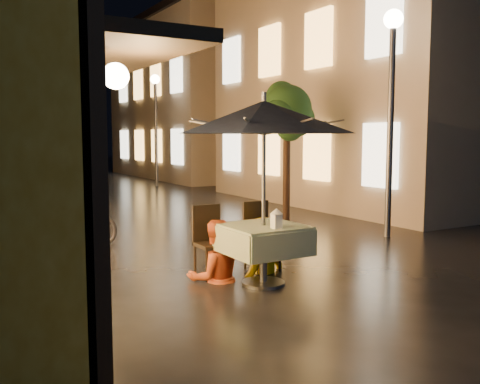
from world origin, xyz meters
TOP-DOWN VIEW (x-y plane):
  - ground at (0.00, 0.00)m, footprint 90.00×90.00m
  - east_building_near at (7.49, 6.50)m, footprint 7.30×9.30m
  - east_building_far at (7.49, 18.00)m, footprint 7.30×10.30m
  - street_tree at (2.41, 4.51)m, footprint 1.43×1.20m
  - streetlamp_near at (3.00, 2.00)m, footprint 0.36×0.36m
  - streetlamp_far at (3.00, 14.00)m, footprint 0.36×0.36m
  - cafe_table at (-0.84, 0.40)m, footprint 0.99×0.99m
  - patio_umbrella at (-0.84, 0.40)m, footprint 2.28×2.28m
  - cafe_chair_left at (-1.24, 1.13)m, footprint 0.42×0.42m
  - cafe_chair_right at (-0.44, 1.13)m, footprint 0.42×0.42m
  - table_lantern at (-0.84, 0.10)m, footprint 0.16×0.16m
  - person_orange at (-1.26, 0.92)m, footprint 0.86×0.72m
  - person_yellow at (-0.51, 0.95)m, footprint 1.10×0.83m
  - bicycle_0 at (-2.52, 3.93)m, footprint 1.71×0.88m
  - bicycle_1 at (-2.73, 5.14)m, footprint 1.71×0.83m
  - bicycle_2 at (-2.68, 5.18)m, footprint 1.61×0.69m
  - bicycle_3 at (-2.33, 5.93)m, footprint 1.66×0.72m
  - bicycle_4 at (-2.57, 7.55)m, footprint 1.58×0.63m

SIDE VIEW (x-z plane):
  - ground at x=0.00m, z-range 0.00..0.00m
  - bicycle_4 at x=-2.57m, z-range 0.00..0.81m
  - bicycle_2 at x=-2.68m, z-range 0.00..0.82m
  - bicycle_0 at x=-2.52m, z-range 0.00..0.86m
  - bicycle_3 at x=-2.33m, z-range 0.00..0.97m
  - bicycle_1 at x=-2.73m, z-range 0.00..0.99m
  - cafe_chair_left at x=-1.24m, z-range 0.05..1.03m
  - cafe_chair_right at x=-0.44m, z-range 0.05..1.03m
  - cafe_table at x=-0.84m, z-range 0.20..0.98m
  - person_yellow at x=-0.51m, z-range 0.00..1.51m
  - person_orange at x=-1.26m, z-range 0.00..1.58m
  - table_lantern at x=-0.84m, z-range 0.79..1.04m
  - patio_umbrella at x=-0.84m, z-range 0.92..3.38m
  - street_tree at x=2.41m, z-range 0.85..4.00m
  - streetlamp_near at x=3.00m, z-range 0.80..5.03m
  - streetlamp_far at x=3.00m, z-range 0.80..5.03m
  - east_building_near at x=7.49m, z-range 0.01..6.81m
  - east_building_far at x=7.49m, z-range 0.01..7.31m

